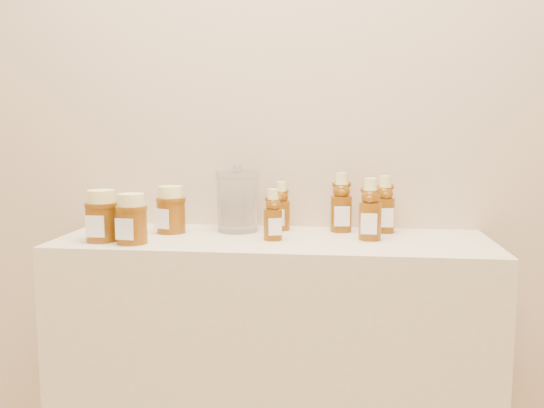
% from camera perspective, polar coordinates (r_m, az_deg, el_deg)
% --- Properties ---
extents(wall_back, '(3.50, 0.02, 2.70)m').
position_cam_1_polar(wall_back, '(1.78, 0.87, 12.21)').
color(wall_back, '#C9AB88').
rests_on(wall_back, ground).
extents(display_table, '(1.20, 0.40, 0.90)m').
position_cam_1_polar(display_table, '(1.75, 0.11, -18.03)').
color(display_table, beige).
rests_on(display_table, ground).
extents(bear_bottle_back_left, '(0.07, 0.07, 0.17)m').
position_cam_1_polar(bear_bottle_back_left, '(1.72, 0.91, 0.12)').
color(bear_bottle_back_left, '#5E2E07').
rests_on(bear_bottle_back_left, display_table).
extents(bear_bottle_back_mid, '(0.07, 0.07, 0.20)m').
position_cam_1_polar(bear_bottle_back_mid, '(1.71, 6.88, 0.54)').
color(bear_bottle_back_mid, '#5E2E07').
rests_on(bear_bottle_back_mid, display_table).
extents(bear_bottle_back_right, '(0.07, 0.07, 0.19)m').
position_cam_1_polar(bear_bottle_back_right, '(1.71, 11.08, 0.33)').
color(bear_bottle_back_right, '#5E2E07').
rests_on(bear_bottle_back_right, display_table).
extents(bear_bottle_front_left, '(0.07, 0.07, 0.16)m').
position_cam_1_polar(bear_bottle_front_left, '(1.57, 0.09, -0.72)').
color(bear_bottle_front_left, '#5E2E07').
rests_on(bear_bottle_front_left, display_table).
extents(bear_bottle_front_right, '(0.07, 0.07, 0.19)m').
position_cam_1_polar(bear_bottle_front_right, '(1.59, 9.72, -0.10)').
color(bear_bottle_front_right, '#5E2E07').
rests_on(bear_bottle_front_right, display_table).
extents(honey_jar_left, '(0.09, 0.09, 0.14)m').
position_cam_1_polar(honey_jar_left, '(1.62, -16.53, -1.12)').
color(honey_jar_left, '#5E2E07').
rests_on(honey_jar_left, display_table).
extents(honey_jar_back, '(0.11, 0.11, 0.14)m').
position_cam_1_polar(honey_jar_back, '(1.70, -9.97, -0.54)').
color(honey_jar_back, '#5E2E07').
rests_on(honey_jar_back, display_table).
extents(honey_jar_front, '(0.09, 0.09, 0.13)m').
position_cam_1_polar(honey_jar_front, '(1.57, -13.75, -1.42)').
color(honey_jar_front, '#5E2E07').
rests_on(honey_jar_front, display_table).
extents(glass_canister, '(0.15, 0.15, 0.19)m').
position_cam_1_polar(glass_canister, '(1.70, -3.44, 0.53)').
color(glass_canister, white).
rests_on(glass_canister, display_table).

